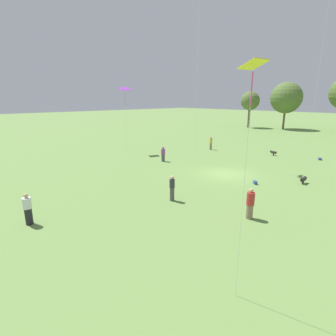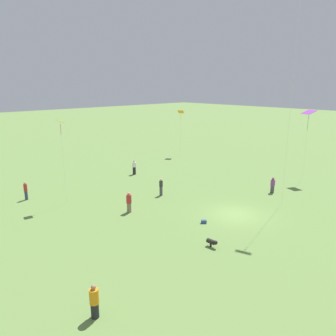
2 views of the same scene
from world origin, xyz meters
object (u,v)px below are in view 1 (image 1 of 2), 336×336
(person_3, at_px, (250,204))
(dog_0, at_px, (304,179))
(kite_1, at_px, (252,80))
(picnic_bag_1, at_px, (255,182))
(picnic_bag_0, at_px, (320,159))
(person_4, at_px, (172,188))
(dog_1, at_px, (273,152))
(person_6, at_px, (163,154))
(person_0, at_px, (28,209))
(person_1, at_px, (211,143))
(kite_0, at_px, (125,90))

(person_3, relative_size, dog_0, 2.22)
(kite_1, height_order, picnic_bag_1, kite_1)
(dog_0, xyz_separation_m, picnic_bag_0, (-1.89, 10.00, -0.25))
(kite_1, distance_m, picnic_bag_1, 14.71)
(person_4, xyz_separation_m, dog_1, (-1.95, 18.66, -0.49))
(person_6, distance_m, kite_1, 21.02)
(person_3, bearing_deg, person_4, -103.80)
(person_4, relative_size, person_6, 1.08)
(picnic_bag_1, bearing_deg, person_0, -108.01)
(person_1, bearing_deg, dog_0, 30.73)
(kite_0, distance_m, dog_0, 21.43)
(person_3, xyz_separation_m, picnic_bag_1, (-2.86, 5.89, -0.75))
(person_1, distance_m, kite_1, 27.43)
(dog_1, relative_size, picnic_bag_0, 1.61)
(person_6, relative_size, kite_0, 0.20)
(person_4, bearing_deg, person_0, 156.44)
(person_6, xyz_separation_m, kite_0, (-6.70, 0.01, 6.72))
(person_0, distance_m, picnic_bag_0, 28.61)
(person_3, bearing_deg, person_0, -68.90)
(person_3, xyz_separation_m, person_4, (-4.90, -1.31, -0.01))
(kite_0, height_order, kite_1, kite_0)
(person_0, relative_size, kite_1, 0.23)
(kite_0, distance_m, kite_1, 25.83)
(kite_0, xyz_separation_m, dog_0, (19.99, 2.97, -7.12))
(person_1, bearing_deg, picnic_bag_1, 15.92)
(person_3, height_order, kite_0, kite_0)
(person_0, height_order, person_6, person_0)
(person_4, height_order, picnic_bag_0, person_4)
(person_3, distance_m, person_4, 5.07)
(person_0, xyz_separation_m, person_4, (2.88, 7.93, 0.01))
(person_0, xyz_separation_m, person_6, (-5.79, 15.05, -0.08))
(person_4, xyz_separation_m, kite_0, (-15.37, 7.13, 6.62))
(person_1, xyz_separation_m, dog_0, (13.88, -6.06, -0.46))
(person_4, height_order, picnic_bag_1, person_4)
(person_6, height_order, picnic_bag_0, person_6)
(person_6, distance_m, picnic_bag_0, 17.30)
(person_3, bearing_deg, person_1, -165.18)
(kite_0, height_order, picnic_bag_1, kite_0)
(person_6, bearing_deg, picnic_bag_0, 42.19)
(person_1, distance_m, dog_0, 15.15)
(person_0, bearing_deg, dog_1, -13.12)
(person_0, height_order, picnic_bag_0, person_0)
(kite_1, bearing_deg, dog_0, -112.14)
(picnic_bag_0, xyz_separation_m, picnic_bag_1, (-0.68, -12.90, 0.01))
(person_0, relative_size, picnic_bag_1, 3.78)
(picnic_bag_1, bearing_deg, kite_1, -64.11)
(person_3, relative_size, kite_0, 0.23)
(person_0, xyz_separation_m, kite_1, (10.59, 3.47, 6.20))
(person_0, xyz_separation_m, picnic_bag_1, (4.92, 15.14, -0.72))
(person_0, xyz_separation_m, kite_0, (-12.49, 15.06, 6.63))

